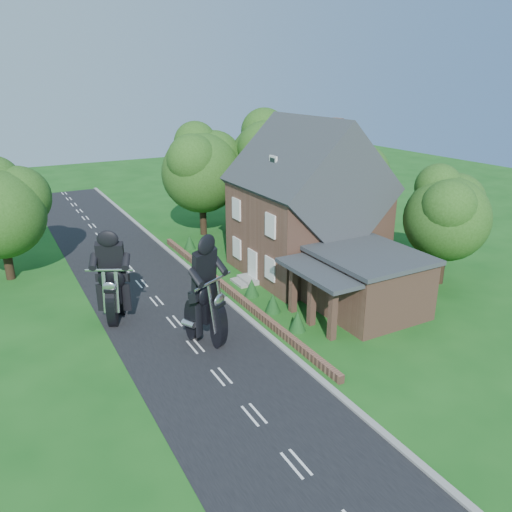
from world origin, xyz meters
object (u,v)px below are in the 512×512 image
motorcycle_lead (206,327)px  annex (365,281)px  garden_wall (230,290)px  motorcycle_follow (116,308)px  house (307,208)px

motorcycle_lead → annex: bearing=146.2°
annex → motorcycle_lead: annex is taller
garden_wall → motorcycle_follow: motorcycle_follow is taller
garden_wall → annex: (5.57, -5.80, 1.57)m
garden_wall → motorcycle_lead: 6.15m
garden_wall → motorcycle_follow: size_ratio=13.27×
house → annex: bearing=-95.2°
garden_wall → motorcycle_lead: size_ratio=12.10×
annex → house: bearing=84.8°
garden_wall → annex: size_ratio=3.12×
motorcycle_follow → garden_wall: bearing=-149.4°
garden_wall → house: 7.52m
annex → motorcycle_follow: 13.70m
garden_wall → motorcycle_lead: motorcycle_lead is taller
motorcycle_follow → house: bearing=-146.5°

